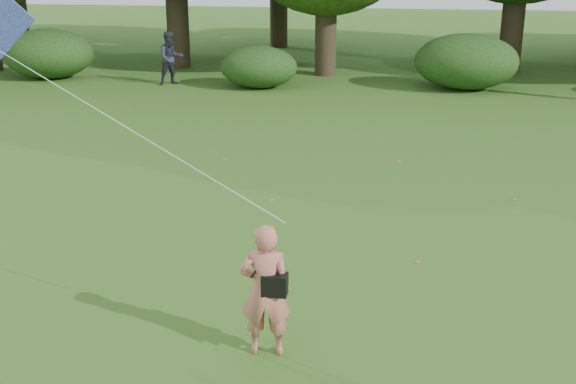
# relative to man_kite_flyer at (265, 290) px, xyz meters

# --- Properties ---
(ground) EXTENTS (100.00, 100.00, 0.00)m
(ground) POSITION_rel_man_kite_flyer_xyz_m (0.73, -0.33, -0.84)
(ground) COLOR #265114
(ground) RESTS_ON ground
(man_kite_flyer) EXTENTS (0.65, 0.47, 1.67)m
(man_kite_flyer) POSITION_rel_man_kite_flyer_xyz_m (0.00, 0.00, 0.00)
(man_kite_flyer) COLOR #C66A5D
(man_kite_flyer) RESTS_ON ground
(bystander_left) EXTENTS (1.13, 1.08, 1.84)m
(bystander_left) POSITION_rel_man_kite_flyer_xyz_m (-6.43, 16.92, 0.08)
(bystander_left) COLOR #282936
(bystander_left) RESTS_ON ground
(crossbody_bag) EXTENTS (0.43, 0.20, 0.69)m
(crossbody_bag) POSITION_rel_man_kite_flyer_xyz_m (0.12, -0.03, 0.11)
(crossbody_bag) COLOR black
(crossbody_bag) RESTS_ON ground
(shrub_band) EXTENTS (39.15, 3.22, 1.88)m
(shrub_band) POSITION_rel_man_kite_flyer_xyz_m (0.01, 17.27, 0.02)
(shrub_band) COLOR #264919
(shrub_band) RESTS_ON ground
(fallen_leaves) EXTENTS (11.75, 12.82, 0.01)m
(fallen_leaves) POSITION_rel_man_kite_flyer_xyz_m (1.18, 3.23, -0.83)
(fallen_leaves) COLOR olive
(fallen_leaves) RESTS_ON ground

